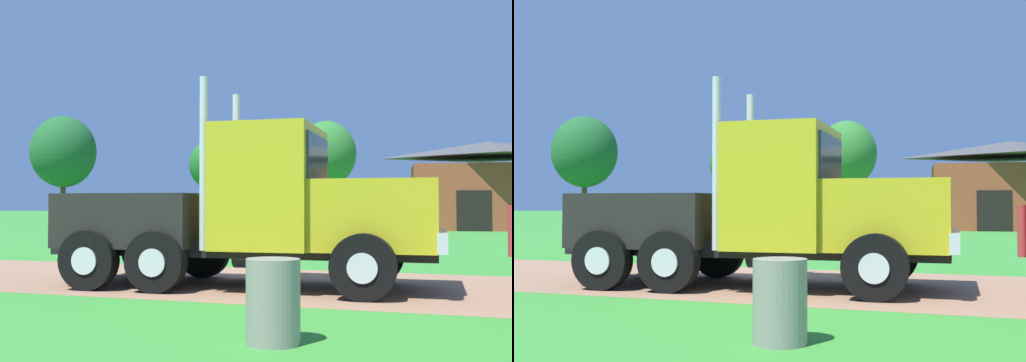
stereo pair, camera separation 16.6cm
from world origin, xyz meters
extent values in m
plane|color=#388D31|center=(0.00, 0.00, 0.00)|extent=(200.00, 200.00, 0.00)
cube|color=#9B7153|center=(0.00, 0.00, 0.00)|extent=(120.00, 5.09, 0.01)
cube|color=black|center=(0.84, -0.61, 0.70)|extent=(6.86, 1.89, 0.28)
cube|color=gold|center=(3.22, -0.49, 1.29)|extent=(2.13, 2.14, 1.18)
cube|color=silver|center=(4.28, -0.44, 0.88)|extent=(0.27, 2.25, 0.32)
cube|color=gold|center=(1.38, -0.58, 1.77)|extent=(1.75, 2.42, 2.13)
cube|color=#2D3D4C|center=(2.22, -0.54, 2.20)|extent=(0.13, 1.95, 0.94)
cylinder|color=silver|center=(0.40, 0.30, 2.17)|extent=(0.14, 0.14, 2.92)
cylinder|color=silver|center=(0.49, -1.55, 2.17)|extent=(0.14, 0.14, 2.92)
cylinder|color=silver|center=(0.84, 0.42, 0.49)|extent=(1.02, 0.57, 0.52)
cube|color=black|center=(-1.09, -0.70, 1.19)|extent=(2.63, 2.46, 0.96)
cylinder|color=black|center=(3.06, 0.67, 0.51)|extent=(1.04, 0.35, 1.03)
cylinder|color=silver|center=(3.05, 0.83, 0.51)|extent=(0.46, 0.06, 0.46)
cylinder|color=black|center=(3.17, -1.66, 0.51)|extent=(1.04, 0.35, 1.03)
cylinder|color=silver|center=(3.18, -1.82, 0.51)|extent=(0.46, 0.06, 0.46)
cylinder|color=black|center=(-1.61, 0.45, 0.51)|extent=(1.04, 0.35, 1.03)
cylinder|color=silver|center=(-1.62, 0.61, 0.51)|extent=(0.46, 0.06, 0.46)
cylinder|color=black|center=(-1.50, -1.89, 0.51)|extent=(1.04, 0.35, 1.03)
cylinder|color=silver|center=(-1.49, -2.05, 0.51)|extent=(0.46, 0.06, 0.46)
cylinder|color=black|center=(-0.36, 0.51, 0.51)|extent=(1.04, 0.35, 1.03)
cylinder|color=silver|center=(-0.37, 0.67, 0.51)|extent=(0.46, 0.06, 0.46)
cylinder|color=black|center=(-0.25, -1.83, 0.51)|extent=(1.04, 0.35, 1.03)
cylinder|color=silver|center=(-0.24, -1.99, 0.51)|extent=(0.46, 0.06, 0.46)
cylinder|color=#B22D33|center=(5.18, -3.52, 1.17)|extent=(0.10, 0.10, 0.60)
cylinder|color=gray|center=(2.72, -4.95, 0.45)|extent=(0.58, 0.58, 0.90)
cube|color=brown|center=(6.03, 28.08, 1.85)|extent=(9.44, 7.03, 3.70)
pyramid|color=#4A4A4A|center=(6.03, 28.08, 4.63)|extent=(9.91, 7.39, 0.94)
cube|color=black|center=(5.06, 24.88, 1.10)|extent=(1.80, 0.26, 2.20)
cylinder|color=#513823|center=(-27.88, 35.20, 1.85)|extent=(0.44, 0.44, 3.70)
ellipsoid|color=#1E5A2A|center=(-27.88, 35.20, 5.91)|extent=(5.52, 5.52, 6.07)
cylinder|color=#513823|center=(-16.60, 40.96, 1.67)|extent=(0.44, 0.44, 3.33)
ellipsoid|color=#236526|center=(-16.60, 40.96, 4.93)|extent=(3.99, 3.99, 4.39)
cylinder|color=#513823|center=(-5.94, 38.98, 1.79)|extent=(0.44, 0.44, 3.57)
ellipsoid|color=#30762E|center=(-5.94, 38.98, 5.48)|extent=(4.78, 4.78, 5.26)
camera|label=1|loc=(4.68, -11.51, 1.49)|focal=45.12mm
camera|label=2|loc=(4.84, -11.46, 1.49)|focal=45.12mm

